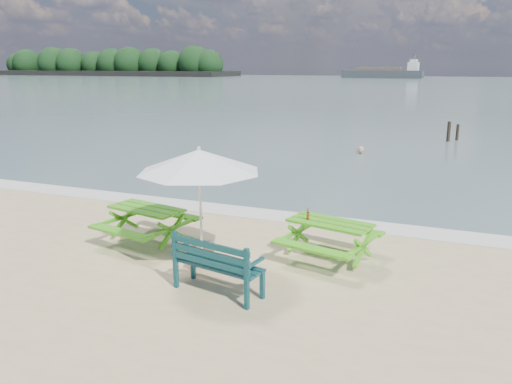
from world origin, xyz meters
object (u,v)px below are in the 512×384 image
at_px(picnic_table_right, 329,241).
at_px(patio_umbrella, 199,161).
at_px(beer_bottle, 308,216).
at_px(swimmer, 360,165).
at_px(picnic_table_left, 147,225).
at_px(park_bench, 218,276).
at_px(side_table, 202,259).

relative_size(picnic_table_right, patio_umbrella, 0.70).
distance_m(beer_bottle, swimmer, 12.24).
xyz_separation_m(picnic_table_left, patio_umbrella, (1.70, -0.77, 1.64)).
height_order(picnic_table_right, park_bench, park_bench).
bearing_deg(picnic_table_right, side_table, -148.49).
relative_size(picnic_table_right, beer_bottle, 9.14).
distance_m(patio_umbrella, beer_bottle, 2.39).
xyz_separation_m(picnic_table_left, side_table, (1.70, -0.77, -0.22)).
bearing_deg(side_table, swimmer, 87.90).
bearing_deg(patio_umbrella, swimmer, 87.90).
height_order(patio_umbrella, beer_bottle, patio_umbrella).
bearing_deg(picnic_table_left, park_bench, -33.48).
distance_m(picnic_table_right, side_table, 2.47).
distance_m(park_bench, beer_bottle, 2.36).
height_order(picnic_table_left, beer_bottle, beer_bottle).
bearing_deg(side_table, beer_bottle, 37.15).
bearing_deg(picnic_table_right, park_bench, -121.91).
relative_size(side_table, beer_bottle, 2.63).
bearing_deg(side_table, picnic_table_right, 31.51).
relative_size(picnic_table_left, park_bench, 1.27).
relative_size(park_bench, swimmer, 1.00).
bearing_deg(park_bench, side_table, 131.50).
height_order(picnic_table_right, patio_umbrella, patio_umbrella).
bearing_deg(side_table, picnic_table_left, 155.70).
distance_m(picnic_table_left, side_table, 1.88).
xyz_separation_m(patio_umbrella, swimmer, (0.49, 13.36, -2.50)).
relative_size(picnic_table_right, swimmer, 1.27).
bearing_deg(park_bench, picnic_table_right, 58.09).
bearing_deg(park_bench, patio_umbrella, 131.50).
bearing_deg(beer_bottle, side_table, -142.85).
xyz_separation_m(picnic_table_right, swimmer, (-1.60, 12.08, -0.85)).
relative_size(picnic_table_left, swimmer, 1.27).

